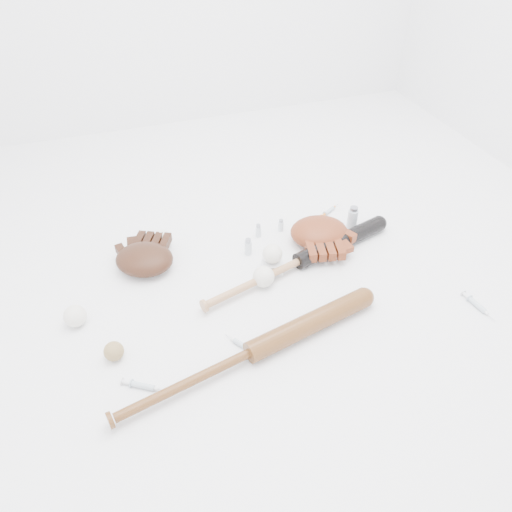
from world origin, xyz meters
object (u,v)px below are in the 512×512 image
object	(u,v)px
bat_dark	(300,261)
pedestal	(272,266)
bat_wood	(251,352)
glove_dark	(144,259)

from	to	relation	value
bat_dark	pedestal	xyz separation A→B (m)	(-0.11, 0.02, -0.01)
bat_wood	glove_dark	world-z (taller)	glove_dark
bat_wood	pedestal	bearing A→B (deg)	48.31
glove_dark	bat_dark	bearing A→B (deg)	7.47
bat_dark	bat_wood	size ratio (longest dim) A/B	0.92
bat_dark	pedestal	size ratio (longest dim) A/B	11.61
glove_dark	pedestal	bearing A→B (deg)	5.82
glove_dark	pedestal	distance (m)	0.50
bat_dark	bat_wood	bearing A→B (deg)	-146.96
bat_wood	pedestal	size ratio (longest dim) A/B	12.61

